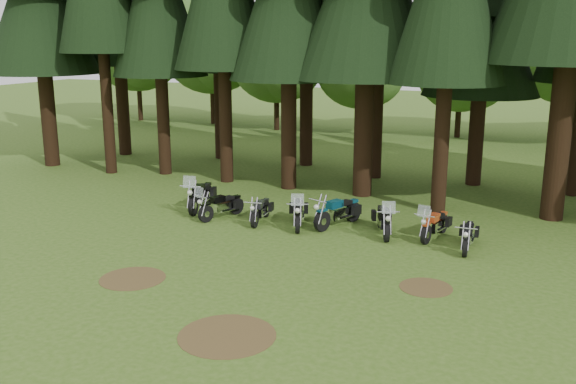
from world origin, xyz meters
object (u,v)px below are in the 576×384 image
(motorcycle_4, at_px, (338,213))
(motorcycle_6, at_px, (435,225))
(motorcycle_2, at_px, (260,211))
(motorcycle_7, at_px, (468,237))
(motorcycle_1, at_px, (221,206))
(motorcycle_5, at_px, (384,221))
(motorcycle_0, at_px, (200,196))
(motorcycle_3, at_px, (298,213))

(motorcycle_4, height_order, motorcycle_6, motorcycle_6)
(motorcycle_6, bearing_deg, motorcycle_2, -163.50)
(motorcycle_4, bearing_deg, motorcycle_7, 11.89)
(motorcycle_1, bearing_deg, motorcycle_5, 24.21)
(motorcycle_5, relative_size, motorcycle_6, 1.03)
(motorcycle_4, xyz_separation_m, motorcycle_6, (3.33, -0.04, -0.04))
(motorcycle_1, distance_m, motorcycle_2, 1.52)
(motorcycle_2, relative_size, motorcycle_5, 0.90)
(motorcycle_0, bearing_deg, motorcycle_7, -16.49)
(motorcycle_2, height_order, motorcycle_4, motorcycle_4)
(motorcycle_3, bearing_deg, motorcycle_0, 151.39)
(motorcycle_4, bearing_deg, motorcycle_2, -145.64)
(motorcycle_1, height_order, motorcycle_2, motorcycle_1)
(motorcycle_1, distance_m, motorcycle_3, 2.95)
(motorcycle_6, bearing_deg, motorcycle_0, -169.26)
(motorcycle_5, bearing_deg, motorcycle_3, 163.14)
(motorcycle_3, relative_size, motorcycle_7, 1.11)
(motorcycle_2, height_order, motorcycle_5, motorcycle_5)
(motorcycle_3, bearing_deg, motorcycle_6, -14.26)
(motorcycle_1, bearing_deg, motorcycle_6, 25.32)
(motorcycle_3, relative_size, motorcycle_4, 0.99)
(motorcycle_0, distance_m, motorcycle_1, 1.50)
(motorcycle_4, distance_m, motorcycle_7, 4.54)
(motorcycle_5, bearing_deg, motorcycle_6, -12.75)
(motorcycle_5, distance_m, motorcycle_7, 2.82)
(motorcycle_4, xyz_separation_m, motorcycle_7, (4.47, -0.78, -0.07))
(motorcycle_1, bearing_deg, motorcycle_3, 23.21)
(motorcycle_2, bearing_deg, motorcycle_1, 175.73)
(motorcycle_5, bearing_deg, motorcycle_0, 155.53)
(motorcycle_7, bearing_deg, motorcycle_4, 167.18)
(motorcycle_7, bearing_deg, motorcycle_1, 176.64)
(motorcycle_5, height_order, motorcycle_6, motorcycle_5)
(motorcycle_1, distance_m, motorcycle_7, 8.68)
(motorcycle_5, xyz_separation_m, motorcycle_6, (1.63, 0.26, -0.03))
(motorcycle_6, bearing_deg, motorcycle_3, -162.36)
(motorcycle_1, relative_size, motorcycle_5, 0.94)
(motorcycle_3, xyz_separation_m, motorcycle_6, (4.59, 0.52, -0.03))
(motorcycle_0, xyz_separation_m, motorcycle_7, (9.98, -0.82, -0.10))
(motorcycle_0, relative_size, motorcycle_3, 1.11)
(motorcycle_1, height_order, motorcycle_7, motorcycle_1)
(motorcycle_6, bearing_deg, motorcycle_4, -169.53)
(motorcycle_2, bearing_deg, motorcycle_7, -10.02)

